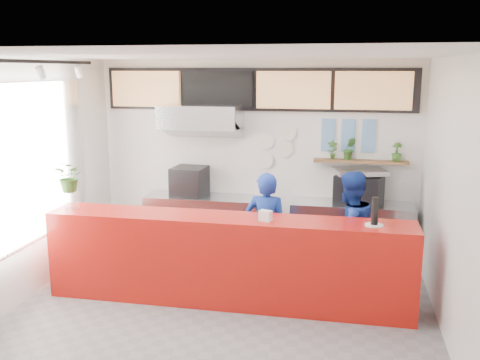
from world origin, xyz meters
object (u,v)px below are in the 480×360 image
Objects in this scene: service_counter at (227,260)px; panini_oven at (190,181)px; pepper_mill at (375,211)px; staff_center at (266,230)px; espresso_machine at (359,190)px; staff_right at (348,233)px.

panini_oven reaches higher than service_counter.
service_counter is at bearing -55.99° from panini_oven.
staff_center is at bearing 154.92° from pepper_mill.
service_counter is at bearing 179.07° from pepper_mill.
espresso_machine is 0.41× the size of staff_right.
staff_right reaches higher than pepper_mill.
staff_right is at bearing 114.32° from pepper_mill.
espresso_machine is (2.61, 0.00, -0.01)m from panini_oven.
staff_center reaches higher than espresso_machine.
service_counter is 0.75m from staff_center.
staff_center is 4.83× the size of pepper_mill.
staff_right reaches higher than espresso_machine.
pepper_mill is at bearing -70.70° from espresso_machine.
espresso_machine is 1.25m from staff_right.
panini_oven is at bearing 119.45° from service_counter.
staff_center reaches higher than pepper_mill.
staff_right is (1.45, 0.59, 0.25)m from service_counter.
staff_center is (-1.20, -1.20, -0.34)m from espresso_machine.
espresso_machine is at bearing -132.79° from staff_center.
panini_oven is 0.33× the size of staff_center.
staff_center is at bearing -35.89° from panini_oven.
pepper_mill is (0.28, -0.62, 0.47)m from staff_right.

